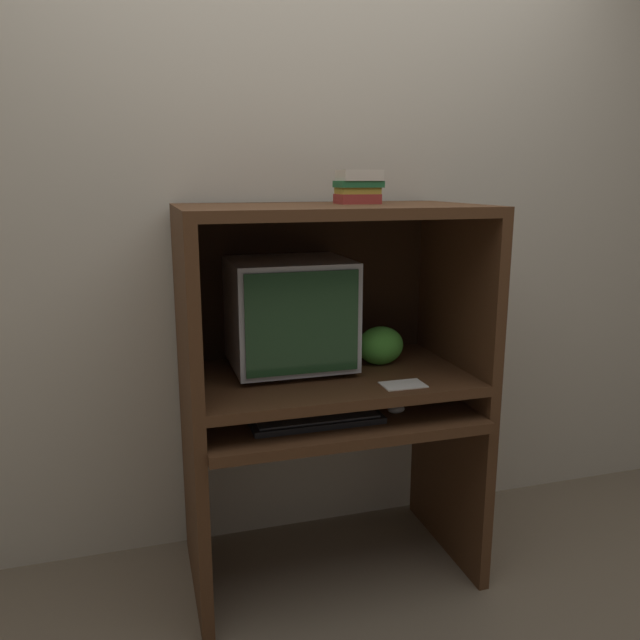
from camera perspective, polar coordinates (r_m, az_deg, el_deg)
ground_plane at (r=2.37m, az=3.28°, el=-25.44°), size 12.00×12.00×0.00m
wall_back at (r=2.50m, az=-1.55°, el=8.97°), size 6.00×0.06×2.60m
desk_base at (r=2.35m, az=1.22°, el=-13.65°), size 1.04×0.64×0.66m
desk_monitor_shelf at (r=2.26m, az=0.92°, el=-5.51°), size 1.04×0.61×0.12m
hutch_upper at (r=2.20m, az=0.69°, el=5.43°), size 1.04×0.61×0.60m
crt_monitor at (r=2.25m, az=-2.79°, el=0.61°), size 0.43×0.37×0.41m
keyboard at (r=2.12m, az=-0.25°, el=-9.15°), size 0.45×0.13×0.03m
mouse at (r=2.22m, az=6.98°, el=-8.09°), size 0.06×0.04×0.03m
snack_bag at (r=2.35m, az=5.54°, el=-2.33°), size 0.18×0.13×0.15m
book_stack at (r=2.25m, az=3.51°, el=12.07°), size 0.16×0.12×0.12m
paper_card at (r=2.14m, az=7.61°, el=-5.88°), size 0.15×0.10×0.00m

